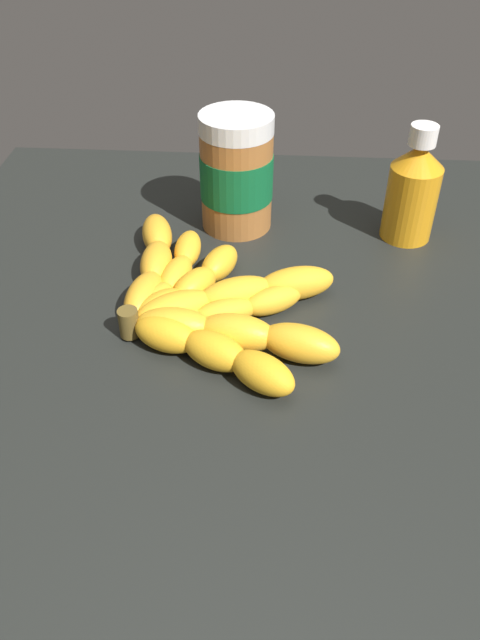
# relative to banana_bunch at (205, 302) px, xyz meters

# --- Properties ---
(ground_plane) EXTENTS (0.89, 0.78, 0.05)m
(ground_plane) POSITION_rel_banana_bunch_xyz_m (0.06, 0.05, -0.04)
(ground_plane) COLOR black
(banana_bunch) EXTENTS (0.30, 0.23, 0.04)m
(banana_bunch) POSITION_rel_banana_bunch_xyz_m (0.00, 0.00, 0.00)
(banana_bunch) COLOR gold
(banana_bunch) RESTS_ON ground_plane
(peanut_butter_jar) EXTENTS (0.09, 0.09, 0.14)m
(peanut_butter_jar) POSITION_rel_banana_bunch_xyz_m (-0.18, 0.02, 0.05)
(peanut_butter_jar) COLOR #9E602D
(peanut_butter_jar) RESTS_ON ground_plane
(honey_bottle) EXTENTS (0.06, 0.06, 0.14)m
(honey_bottle) POSITION_rel_banana_bunch_xyz_m (-0.17, 0.23, 0.05)
(honey_bottle) COLOR orange
(honey_bottle) RESTS_ON ground_plane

